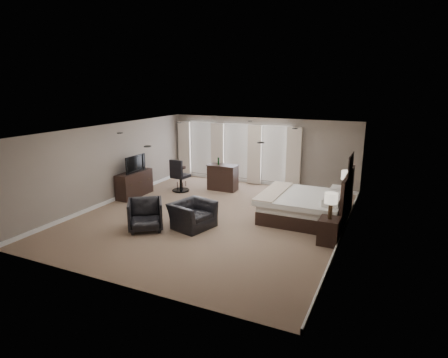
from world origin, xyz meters
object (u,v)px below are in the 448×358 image
at_px(armchair_near, 192,211).
at_px(bar_stool_right, 225,180).
at_px(tv, 134,170).
at_px(lamp_far, 346,182).
at_px(desk_chair, 181,175).
at_px(bar_counter, 223,177).
at_px(bed, 307,195).
at_px(armchair_far, 145,213).
at_px(dresser, 135,184).
at_px(nightstand_near, 329,231).
at_px(bar_stool_left, 181,177).
at_px(lamp_near, 331,206).
at_px(nightstand_far, 345,201).

height_order(armchair_near, bar_stool_right, armchair_near).
relative_size(tv, bar_stool_right, 1.28).
xyz_separation_m(lamp_far, desk_chair, (-5.77, -0.45, -0.28)).
bearing_deg(armchair_near, lamp_far, -31.38).
distance_m(tv, bar_counter, 3.24).
distance_m(lamp_far, armchair_near, 4.97).
height_order(bed, armchair_far, bed).
relative_size(bed, dresser, 1.56).
distance_m(nightstand_near, armchair_near, 3.64).
relative_size(dresser, bar_stool_left, 1.93).
bearing_deg(lamp_far, desk_chair, -175.49).
relative_size(nightstand_near, lamp_far, 0.92).
distance_m(armchair_near, desk_chair, 3.66).
xyz_separation_m(bed, bar_counter, (-3.54, 1.80, -0.27)).
bearing_deg(lamp_near, tv, 169.97).
distance_m(lamp_near, lamp_far, 2.90).
height_order(bar_stool_right, desk_chair, desk_chair).
distance_m(lamp_far, armchair_far, 6.22).
relative_size(nightstand_near, bar_stool_right, 0.81).
xyz_separation_m(bed, lamp_near, (0.89, -1.45, 0.22)).
height_order(bed, bar_stool_right, bed).
xyz_separation_m(nightstand_far, armchair_near, (-3.60, -3.40, 0.21)).
bearing_deg(armchair_near, desk_chair, 51.68).
bearing_deg(nightstand_near, bar_stool_left, 153.87).
bearing_deg(armchair_near, bar_counter, 27.82).
bearing_deg(bar_counter, lamp_near, -36.24).
bearing_deg(nightstand_near, lamp_far, 90.00).
distance_m(nightstand_near, bar_counter, 5.50).
distance_m(dresser, tv, 0.51).
bearing_deg(bar_stool_left, tv, -115.93).
relative_size(tv, desk_chair, 0.84).
xyz_separation_m(armchair_near, bar_stool_right, (-0.72, 3.66, -0.08)).
xyz_separation_m(armchair_near, desk_chair, (-2.17, 2.94, 0.13)).
bearing_deg(bed, nightstand_far, 58.46).
distance_m(tv, bar_stool_right, 3.29).
relative_size(nightstand_far, lamp_near, 0.83).
bearing_deg(armchair_far, desk_chair, 71.02).
distance_m(nightstand_near, nightstand_far, 2.90).
xyz_separation_m(tv, bar_stool_right, (2.60, 1.93, -0.55)).
bearing_deg(bed, lamp_far, 58.46).
xyz_separation_m(armchair_far, bar_stool_right, (0.35, 4.34, -0.06)).
relative_size(nightstand_far, armchair_near, 0.49).
bearing_deg(bar_stool_left, dresser, -115.93).
bearing_deg(desk_chair, armchair_near, 131.79).
distance_m(dresser, armchair_near, 3.74).
relative_size(nightstand_far, tv, 0.53).
height_order(dresser, armchair_far, armchair_far).
bearing_deg(nightstand_near, nightstand_far, 90.00).
bearing_deg(bar_stool_left, lamp_near, -26.13).
distance_m(tv, bar_stool_left, 2.03).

